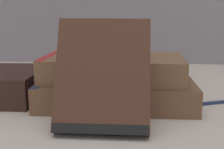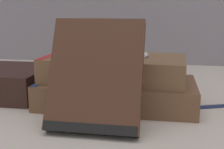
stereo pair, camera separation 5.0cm
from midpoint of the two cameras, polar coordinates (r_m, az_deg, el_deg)
name	(u,v)px [view 2 (the right image)]	position (r m, az deg, el deg)	size (l,w,h in m)	color
ground_plane	(111,115)	(0.46, 3.03, -7.48)	(3.00, 3.00, 0.00)	beige
book_flat_bottom	(115,92)	(0.51, 3.31, -3.32)	(0.25, 0.13, 0.04)	brown
book_flat_top	(111,68)	(0.50, 2.75, 1.14)	(0.23, 0.13, 0.04)	brown
book_leaning_front	(95,79)	(0.40, 0.56, -0.89)	(0.12, 0.08, 0.14)	#4C2D1E
pocket_watch	(131,55)	(0.50, 6.41, 3.59)	(0.06, 0.06, 0.01)	white
reading_glasses	(89,81)	(0.66, -2.10, -1.25)	(0.12, 0.07, 0.00)	#ADADB2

